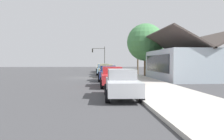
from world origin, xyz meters
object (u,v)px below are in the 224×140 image
at_px(car_olive, 103,68).
at_px(car_mustard, 106,71).
at_px(car_ivory, 101,67).
at_px(utility_pole_wooden, 138,49).
at_px(car_cherry, 112,76).
at_px(car_navy, 108,73).
at_px(fire_hydrant_red, 131,80).
at_px(car_skyblue, 104,69).
at_px(car_silver, 122,83).
at_px(shade_tree, 146,42).
at_px(traffic_light_main, 100,55).

height_order(car_olive, car_mustard, same).
distance_m(car_ivory, utility_pole_wooden, 12.10).
bearing_deg(utility_pole_wooden, car_cherry, -16.46).
bearing_deg(car_navy, fire_hydrant_red, 16.98).
bearing_deg(car_olive, fire_hydrant_red, 0.38).
relative_size(car_skyblue, car_silver, 1.00).
height_order(car_silver, utility_pole_wooden, utility_pole_wooden).
bearing_deg(fire_hydrant_red, car_ivory, -177.14).
xyz_separation_m(shade_tree, utility_pole_wooden, (-3.78, -0.42, -0.82)).
distance_m(car_navy, utility_pole_wooden, 14.50).
bearing_deg(car_skyblue, car_olive, -178.43).
relative_size(car_skyblue, traffic_light_main, 0.94).
bearing_deg(shade_tree, car_silver, -15.53).
distance_m(car_ivory, car_silver, 35.27).
xyz_separation_m(car_skyblue, fire_hydrant_red, (17.21, 1.50, -0.32)).
relative_size(traffic_light_main, fire_hydrant_red, 7.32).
bearing_deg(car_skyblue, car_mustard, 4.00).
distance_m(car_ivory, car_mustard, 17.37).
height_order(car_mustard, traffic_light_main, traffic_light_main).
bearing_deg(car_ivory, shade_tree, 25.93).
bearing_deg(car_silver, traffic_light_main, -177.80).
bearing_deg(utility_pole_wooden, car_silver, -12.36).
distance_m(car_navy, fire_hydrant_red, 6.02).
xyz_separation_m(car_olive, utility_pole_wooden, (4.48, 5.37, 3.11)).
xyz_separation_m(car_skyblue, traffic_light_main, (-16.10, -0.15, 2.67)).
distance_m(car_olive, car_cherry, 23.21).
bearing_deg(car_skyblue, car_ivory, -177.41).
bearing_deg(car_silver, utility_pole_wooden, 169.55).
relative_size(car_ivory, car_skyblue, 0.98).
height_order(car_navy, car_silver, same).
xyz_separation_m(utility_pole_wooden, fire_hydrant_red, (18.84, -4.00, -3.43)).
relative_size(car_navy, shade_tree, 0.61).
height_order(car_olive, utility_pole_wooden, utility_pole_wooden).
bearing_deg(car_mustard, traffic_light_main, 179.83).
relative_size(car_ivory, car_olive, 1.00).
bearing_deg(car_ivory, car_olive, 4.18).
height_order(car_mustard, car_cherry, same).
relative_size(car_ivory, car_navy, 1.07).
bearing_deg(car_cherry, car_navy, -178.81).
bearing_deg(car_ivory, car_skyblue, 3.12).
height_order(car_skyblue, car_navy, same).
bearing_deg(car_cherry, utility_pole_wooden, 164.67).
height_order(car_olive, fire_hydrant_red, car_olive).
relative_size(car_mustard, traffic_light_main, 0.95).
bearing_deg(traffic_light_main, car_olive, 1.65).
height_order(car_navy, car_cherry, same).
xyz_separation_m(shade_tree, fire_hydrant_red, (15.06, -4.42, -4.25)).
xyz_separation_m(car_silver, traffic_light_main, (-39.40, -0.20, 2.68)).
relative_size(car_cherry, car_silver, 0.98).
bearing_deg(car_navy, car_olive, -178.42).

